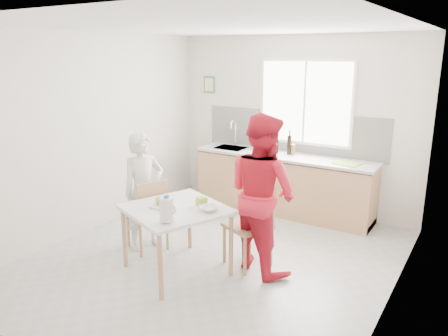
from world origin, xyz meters
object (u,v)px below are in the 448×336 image
object	(u,v)px
chair_far	(253,220)
milk_jug	(167,209)
bowl_green	(163,201)
person_red	(262,193)
person_white	(144,192)
chair_left	(149,212)
wine_bottle_b	(289,145)
wine_bottle_a	(276,143)
dining_table	(176,214)
bowl_white	(209,208)

from	to	relation	value
chair_far	milk_jug	size ratio (longest dim) A/B	3.75
bowl_green	milk_jug	xyz separation A→B (m)	(0.40, -0.41, 0.11)
person_red	person_white	bearing A→B (deg)	32.99
chair_far	chair_left	bearing A→B (deg)	-141.31
person_red	wine_bottle_b	size ratio (longest dim) A/B	6.03
person_white	wine_bottle_a	distance (m)	2.31
wine_bottle_a	wine_bottle_b	size ratio (longest dim) A/B	1.07
chair_far	person_red	bearing A→B (deg)	5.24
dining_table	bowl_white	bearing A→B (deg)	17.75
dining_table	chair_far	bearing A→B (deg)	44.95
dining_table	chair_left	xyz separation A→B (m)	(-0.63, 0.26, -0.18)
dining_table	person_red	bearing A→B (deg)	37.69
chair_far	wine_bottle_b	xyz separation A→B (m)	(-0.37, 1.84, 0.53)
chair_far	bowl_white	xyz separation A→B (m)	(-0.26, -0.51, 0.25)
milk_jug	wine_bottle_a	distance (m)	2.83
chair_far	wine_bottle_a	world-z (taller)	wine_bottle_a
chair_left	milk_jug	world-z (taller)	milk_jug
dining_table	chair_far	size ratio (longest dim) A/B	1.32
person_red	bowl_green	distance (m)	1.13
person_white	bowl_green	distance (m)	0.61
chair_left	milk_jug	size ratio (longest dim) A/B	3.54
person_red	wine_bottle_a	world-z (taller)	person_red
bowl_white	milk_jug	size ratio (longest dim) A/B	0.79
bowl_white	milk_jug	xyz separation A→B (m)	(-0.18, -0.50, 0.12)
chair_left	person_white	xyz separation A→B (m)	(-0.11, 0.05, 0.23)
wine_bottle_b	chair_far	bearing A→B (deg)	-78.56
person_white	chair_left	bearing A→B (deg)	-90.00
bowl_white	wine_bottle_a	world-z (taller)	wine_bottle_a
chair_far	bowl_green	bearing A→B (deg)	-122.17
chair_left	milk_jug	xyz separation A→B (m)	(0.83, -0.63, 0.40)
milk_jug	wine_bottle_b	bearing A→B (deg)	110.73
dining_table	person_red	xyz separation A→B (m)	(0.77, 0.59, 0.21)
bowl_white	milk_jug	distance (m)	0.54
person_red	dining_table	bearing A→B (deg)	59.74
milk_jug	person_white	bearing A→B (deg)	166.09
bowl_white	wine_bottle_a	xyz separation A→B (m)	(-0.31, 2.33, 0.29)
chair_left	chair_far	world-z (taller)	chair_far
chair_left	bowl_green	distance (m)	0.56
dining_table	chair_left	size ratio (longest dim) A/B	1.40
chair_left	bowl_white	world-z (taller)	chair_left
dining_table	person_white	size ratio (longest dim) A/B	0.87
dining_table	person_white	distance (m)	0.80
bowl_green	chair_left	bearing A→B (deg)	152.00
chair_far	wine_bottle_a	distance (m)	1.98
milk_jug	wine_bottle_a	xyz separation A→B (m)	(-0.14, 2.83, 0.17)
chair_far	person_white	world-z (taller)	person_white
wine_bottle_a	chair_left	bearing A→B (deg)	-107.42
wine_bottle_b	bowl_white	bearing A→B (deg)	-87.31
milk_jug	wine_bottle_b	xyz separation A→B (m)	(0.07, 2.85, 0.16)
chair_left	bowl_white	size ratio (longest dim) A/B	4.46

